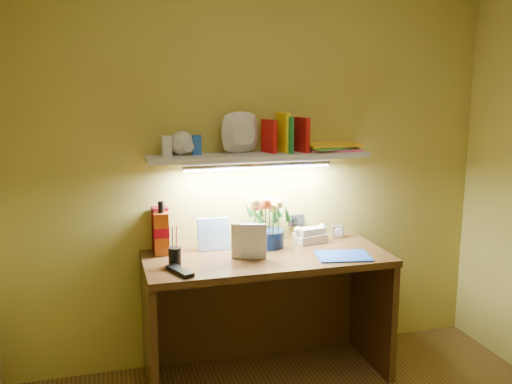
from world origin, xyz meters
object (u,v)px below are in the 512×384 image
(telephone, at_px, (310,234))
(desk_clock, at_px, (337,232))
(flower_bouquet, at_px, (268,218))
(desk, at_px, (267,317))
(whisky_bottle, at_px, (162,228))

(telephone, xyz_separation_m, desk_clock, (0.21, 0.05, -0.02))
(desk_clock, bearing_deg, flower_bouquet, -165.41)
(desk, bearing_deg, flower_bouquet, 72.53)
(flower_bouquet, height_order, whisky_bottle, flower_bouquet)
(telephone, bearing_deg, desk, -160.39)
(desk_clock, bearing_deg, telephone, -159.92)
(desk_clock, bearing_deg, whisky_bottle, -170.60)
(whisky_bottle, bearing_deg, telephone, 0.68)
(desk_clock, bearing_deg, desk, -149.74)
(desk, distance_m, whisky_bottle, 0.80)
(desk, bearing_deg, telephone, 29.67)
(flower_bouquet, xyz_separation_m, whisky_bottle, (-0.63, 0.01, -0.02))
(flower_bouquet, xyz_separation_m, desk_clock, (0.49, 0.07, -0.14))
(flower_bouquet, bearing_deg, desk, -107.47)
(telephone, xyz_separation_m, whisky_bottle, (-0.91, -0.01, 0.10))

